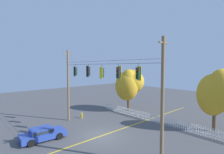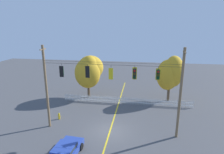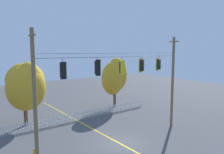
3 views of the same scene
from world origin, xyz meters
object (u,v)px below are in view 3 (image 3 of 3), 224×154
object	(u,v)px
traffic_signal_northbound_primary	(159,64)
traffic_signal_southbound_primary	(63,70)
traffic_signal_eastbound_side	(122,67)
traffic_signal_westbound_side	(142,65)
autumn_maple_mid	(115,77)
traffic_signal_northbound_secondary	(97,68)
autumn_maple_near_fence	(27,84)
fire_hydrant	(34,154)

from	to	relation	value
traffic_signal_northbound_primary	traffic_signal_southbound_primary	bearing A→B (deg)	-179.89
traffic_signal_eastbound_side	traffic_signal_northbound_primary	bearing A→B (deg)	0.23
traffic_signal_westbound_side	autumn_maple_mid	xyz separation A→B (m)	(4.86, 9.97, -2.28)
traffic_signal_southbound_primary	traffic_signal_eastbound_side	size ratio (longest dim) A/B	0.98
traffic_signal_southbound_primary	traffic_signal_westbound_side	size ratio (longest dim) A/B	1.00
traffic_signal_northbound_secondary	traffic_signal_northbound_primary	size ratio (longest dim) A/B	1.00
autumn_maple_near_fence	fire_hydrant	size ratio (longest dim) A/B	8.28
traffic_signal_southbound_primary	traffic_signal_eastbound_side	distance (m)	5.10
traffic_signal_northbound_primary	autumn_maple_near_fence	size ratio (longest dim) A/B	0.21
traffic_signal_eastbound_side	traffic_signal_westbound_side	world-z (taller)	same
traffic_signal_southbound_primary	autumn_maple_near_fence	distance (m)	9.57
autumn_maple_mid	fire_hydrant	world-z (taller)	autumn_maple_mid
traffic_signal_southbound_primary	fire_hydrant	size ratio (longest dim) A/B	1.75
fire_hydrant	traffic_signal_eastbound_side	bearing A→B (deg)	-14.84
traffic_signal_southbound_primary	autumn_maple_near_fence	world-z (taller)	traffic_signal_southbound_primary
traffic_signal_southbound_primary	traffic_signal_eastbound_side	bearing A→B (deg)	0.00
autumn_maple_near_fence	autumn_maple_mid	xyz separation A→B (m)	(12.02, 0.65, -0.15)
traffic_signal_northbound_secondary	traffic_signal_westbound_side	size ratio (longest dim) A/B	0.97
traffic_signal_westbound_side	fire_hydrant	size ratio (longest dim) A/B	1.75
traffic_signal_westbound_side	traffic_signal_northbound_primary	size ratio (longest dim) A/B	1.03
autumn_maple_near_fence	fire_hydrant	world-z (taller)	autumn_maple_near_fence
traffic_signal_eastbound_side	traffic_signal_westbound_side	bearing A→B (deg)	0.47
autumn_maple_near_fence	traffic_signal_southbound_primary	bearing A→B (deg)	-91.46
traffic_signal_westbound_side	fire_hydrant	bearing A→B (deg)	168.99
traffic_signal_eastbound_side	traffic_signal_westbound_side	distance (m)	2.31
traffic_signal_northbound_primary	autumn_maple_mid	distance (m)	10.56
autumn_maple_near_fence	fire_hydrant	distance (m)	8.73
traffic_signal_eastbound_side	autumn_maple_mid	distance (m)	12.49
traffic_signal_westbound_side	fire_hydrant	xyz separation A→B (m)	(-8.94, 1.74, -6.07)
traffic_signal_southbound_primary	traffic_signal_northbound_primary	size ratio (longest dim) A/B	1.03
autumn_maple_mid	traffic_signal_eastbound_side	bearing A→B (deg)	-125.64
traffic_signal_westbound_side	traffic_signal_northbound_primary	world-z (taller)	same
traffic_signal_westbound_side	autumn_maple_mid	bearing A→B (deg)	64.03
traffic_signal_eastbound_side	traffic_signal_westbound_side	xyz separation A→B (m)	(2.30, 0.02, 0.07)
autumn_maple_mid	traffic_signal_southbound_primary	bearing A→B (deg)	-140.82
traffic_signal_southbound_primary	autumn_maple_near_fence	bearing A→B (deg)	88.54
traffic_signal_southbound_primary	autumn_maple_mid	xyz separation A→B (m)	(12.25, 9.99, -2.25)
traffic_signal_northbound_secondary	fire_hydrant	size ratio (longest dim) A/B	1.71
traffic_signal_southbound_primary	traffic_signal_westbound_side	distance (m)	7.40
traffic_signal_westbound_side	autumn_maple_near_fence	distance (m)	11.94
traffic_signal_westbound_side	autumn_maple_near_fence	xyz separation A→B (m)	(-7.16, 9.32, -2.13)
traffic_signal_northbound_secondary	autumn_maple_mid	bearing A→B (deg)	46.37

